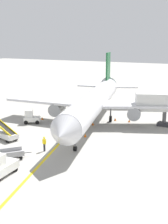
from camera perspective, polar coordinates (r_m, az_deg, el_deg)
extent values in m
plane|color=#9E9B93|center=(34.78, -9.97, -7.17)|extent=(300.00, 300.00, 0.00)
cube|color=yellow|center=(37.99, -4.00, -5.24)|extent=(24.03, 76.49, 0.01)
cylinder|color=silver|center=(44.03, 1.94, 1.97)|extent=(12.05, 29.63, 3.30)
cone|color=silver|center=(28.72, -4.06, -4.09)|extent=(3.80, 3.25, 3.23)
cone|color=silver|center=(59.96, 4.86, 5.27)|extent=(3.82, 3.60, 3.14)
cube|color=silver|center=(44.86, 11.74, 1.39)|extent=(13.49, 10.19, 0.36)
cylinder|color=gray|center=(44.14, 9.53, -0.04)|extent=(2.76, 3.62, 1.90)
cube|color=silver|center=(47.44, -6.66, 2.20)|extent=(13.35, 5.57, 0.36)
cylinder|color=gray|center=(46.20, -5.10, 0.67)|extent=(2.76, 3.62, 1.90)
cube|color=#19592D|center=(57.21, 4.60, 8.58)|extent=(1.45, 3.90, 5.20)
cube|color=silver|center=(56.87, 7.48, 4.78)|extent=(5.64, 4.21, 0.24)
cube|color=silver|center=(57.70, 1.51, 5.01)|extent=(5.49, 3.01, 0.24)
cylinder|color=#4C4C51|center=(33.61, -1.72, -4.88)|extent=(0.20, 0.20, 3.12)
cylinder|color=black|center=(34.02, -1.71, -6.93)|extent=(0.50, 0.64, 0.56)
cylinder|color=#4C4C51|center=(46.02, 5.08, 0.00)|extent=(0.20, 0.20, 3.12)
cylinder|color=black|center=(46.28, 5.05, -1.30)|extent=(0.62, 1.02, 0.96)
cylinder|color=#4C4C51|center=(46.77, -0.27, 0.27)|extent=(0.20, 0.20, 3.12)
cylinder|color=black|center=(47.02, -0.27, -1.02)|extent=(0.62, 1.02, 0.96)
cube|color=black|center=(30.46, -3.00, -2.38)|extent=(2.98, 1.79, 0.60)
cylinder|color=#59595B|center=(45.28, 14.97, -1.11)|extent=(0.56, 0.56, 2.35)
cube|color=#333338|center=(45.51, 14.90, -2.24)|extent=(1.80, 1.40, 0.50)
cylinder|color=black|center=(29.52, -12.91, -10.43)|extent=(0.28, 0.62, 0.60)
cylinder|color=black|center=(30.46, -15.39, -9.83)|extent=(0.28, 0.62, 0.60)
cube|color=silver|center=(45.92, -9.81, -1.34)|extent=(2.72, 2.38, 0.70)
cube|color=silver|center=(45.77, -10.38, -0.25)|extent=(1.47, 1.46, 1.10)
cube|color=black|center=(45.84, -11.02, -0.25)|extent=(0.59, 0.87, 0.77)
cylinder|color=black|center=(45.60, -10.93, -1.94)|extent=(0.62, 0.51, 0.60)
cylinder|color=black|center=(46.66, -10.73, -1.59)|extent=(0.62, 0.51, 0.60)
cylinder|color=black|center=(45.38, -8.83, -1.93)|extent=(0.62, 0.51, 0.60)
cylinder|color=black|center=(46.44, -8.68, -1.58)|extent=(0.62, 0.51, 0.60)
cube|color=silver|center=(39.22, -14.66, -4.14)|extent=(4.03, 2.25, 0.60)
cylinder|color=black|center=(40.70, -14.94, -3.97)|extent=(0.63, 0.34, 0.60)
cylinder|color=black|center=(37.91, -14.31, -5.19)|extent=(0.63, 0.34, 0.60)
cylinder|color=black|center=(38.59, -12.74, -4.78)|extent=(0.63, 0.34, 0.60)
cube|color=black|center=(39.44, -15.22, -2.63)|extent=(5.07, 1.91, 1.76)
cube|color=yellow|center=(39.64, -14.69, -2.34)|extent=(4.93, 1.12, 1.84)
cube|color=#A5A5A8|center=(32.70, -13.88, -7.86)|extent=(2.91, 3.13, 0.16)
cube|color=#4C4C51|center=(32.98, -10.67, -7.56)|extent=(0.62, 0.76, 0.08)
cylinder|color=#4C4C51|center=(33.06, -9.90, -7.47)|extent=(0.12, 0.12, 0.05)
cube|color=gray|center=(33.32, -14.09, -7.02)|extent=(1.78, 2.23, 0.50)
cube|color=gray|center=(31.92, -13.71, -7.90)|extent=(1.78, 2.23, 0.50)
cylinder|color=black|center=(33.49, -12.21, -7.74)|extent=(0.32, 0.36, 0.36)
cylinder|color=black|center=(32.38, -11.84, -8.46)|extent=(0.32, 0.36, 0.36)
cylinder|color=black|center=(32.13, -15.57, -8.84)|extent=(0.32, 0.36, 0.36)
cylinder|color=#26262D|center=(34.18, -7.51, -6.68)|extent=(0.24, 0.24, 0.85)
cube|color=yellow|center=(33.96, -7.55, -5.56)|extent=(0.36, 0.22, 0.56)
sphere|color=tan|center=(33.83, -7.57, -4.93)|extent=(0.20, 0.20, 0.20)
sphere|color=yellow|center=(33.82, -7.57, -4.84)|extent=(0.24, 0.24, 0.24)
cone|color=orange|center=(47.99, -7.92, -1.18)|extent=(0.36, 0.36, 0.44)
cone|color=orange|center=(46.52, 8.56, -1.65)|extent=(0.36, 0.36, 0.44)
cone|color=orange|center=(44.34, 1.69, -2.24)|extent=(0.36, 0.36, 0.44)
cone|color=orange|center=(38.87, 0.24, -4.44)|extent=(0.36, 0.36, 0.44)
cone|color=orange|center=(47.16, 5.92, -1.37)|extent=(0.36, 0.36, 0.44)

